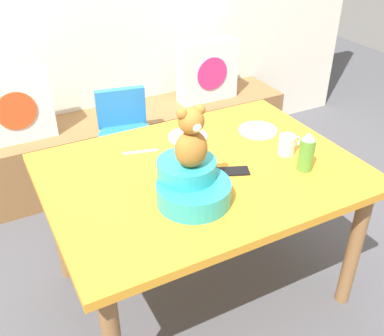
{
  "coord_description": "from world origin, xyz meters",
  "views": [
    {
      "loc": [
        -0.84,
        -1.49,
        1.82
      ],
      "look_at": [
        0.0,
        0.1,
        0.69
      ],
      "focal_mm": 42.04,
      "sensor_mm": 36.0,
      "label": 1
    }
  ],
  "objects_px": {
    "pillow_floral_right": "(207,71)",
    "dining_table": "(202,186)",
    "dinner_plate_near": "(258,130)",
    "cell_phone": "(233,171)",
    "teddy_bear": "(191,139)",
    "pillow_floral_left": "(14,107)",
    "highchair": "(127,138)",
    "ketchup_bottle": "(306,152)",
    "coffee_mug": "(287,145)",
    "infant_seat_teal": "(191,184)",
    "dinner_plate_far": "(188,137)"
  },
  "relations": [
    {
      "from": "highchair",
      "to": "infant_seat_teal",
      "type": "xyz_separation_m",
      "value": [
        -0.08,
        -1.0,
        0.29
      ]
    },
    {
      "from": "ketchup_bottle",
      "to": "coffee_mug",
      "type": "relative_size",
      "value": 1.54
    },
    {
      "from": "highchair",
      "to": "ketchup_bottle",
      "type": "xyz_separation_m",
      "value": [
        0.47,
        -1.04,
        0.31
      ]
    },
    {
      "from": "pillow_floral_right",
      "to": "dining_table",
      "type": "relative_size",
      "value": 0.32
    },
    {
      "from": "dining_table",
      "to": "dinner_plate_far",
      "type": "relative_size",
      "value": 6.95
    },
    {
      "from": "teddy_bear",
      "to": "cell_phone",
      "type": "bearing_deg",
      "value": 20.0
    },
    {
      "from": "pillow_floral_left",
      "to": "dining_table",
      "type": "bearing_deg",
      "value": -63.27
    },
    {
      "from": "coffee_mug",
      "to": "pillow_floral_left",
      "type": "bearing_deg",
      "value": 128.76
    },
    {
      "from": "ketchup_bottle",
      "to": "dinner_plate_far",
      "type": "height_order",
      "value": "ketchup_bottle"
    },
    {
      "from": "highchair",
      "to": "infant_seat_teal",
      "type": "bearing_deg",
      "value": -94.68
    },
    {
      "from": "teddy_bear",
      "to": "ketchup_bottle",
      "type": "bearing_deg",
      "value": -3.42
    },
    {
      "from": "pillow_floral_right",
      "to": "cell_phone",
      "type": "distance_m",
      "value": 1.46
    },
    {
      "from": "pillow_floral_left",
      "to": "dinner_plate_far",
      "type": "distance_m",
      "value": 1.18
    },
    {
      "from": "dining_table",
      "to": "infant_seat_teal",
      "type": "xyz_separation_m",
      "value": [
        -0.15,
        -0.18,
        0.16
      ]
    },
    {
      "from": "pillow_floral_left",
      "to": "highchair",
      "type": "distance_m",
      "value": 0.71
    },
    {
      "from": "pillow_floral_right",
      "to": "infant_seat_teal",
      "type": "bearing_deg",
      "value": -121.68
    },
    {
      "from": "coffee_mug",
      "to": "dinner_plate_near",
      "type": "height_order",
      "value": "coffee_mug"
    },
    {
      "from": "dining_table",
      "to": "cell_phone",
      "type": "bearing_deg",
      "value": -37.91
    },
    {
      "from": "dining_table",
      "to": "cell_phone",
      "type": "xyz_separation_m",
      "value": [
        0.11,
        -0.08,
        0.1
      ]
    },
    {
      "from": "pillow_floral_right",
      "to": "infant_seat_teal",
      "type": "xyz_separation_m",
      "value": [
        -0.88,
        -1.42,
        0.13
      ]
    },
    {
      "from": "teddy_bear",
      "to": "dinner_plate_near",
      "type": "relative_size",
      "value": 1.25
    },
    {
      "from": "pillow_floral_left",
      "to": "coffee_mug",
      "type": "relative_size",
      "value": 3.67
    },
    {
      "from": "dinner_plate_near",
      "to": "highchair",
      "type": "bearing_deg",
      "value": 128.12
    },
    {
      "from": "pillow_floral_left",
      "to": "infant_seat_teal",
      "type": "xyz_separation_m",
      "value": [
        0.48,
        -1.42,
        0.13
      ]
    },
    {
      "from": "pillow_floral_right",
      "to": "infant_seat_teal",
      "type": "relative_size",
      "value": 1.33
    },
    {
      "from": "infant_seat_teal",
      "to": "ketchup_bottle",
      "type": "xyz_separation_m",
      "value": [
        0.56,
        -0.03,
        0.02
      ]
    },
    {
      "from": "pillow_floral_right",
      "to": "dining_table",
      "type": "bearing_deg",
      "value": -120.34
    },
    {
      "from": "pillow_floral_left",
      "to": "highchair",
      "type": "height_order",
      "value": "pillow_floral_left"
    },
    {
      "from": "infant_seat_teal",
      "to": "coffee_mug",
      "type": "bearing_deg",
      "value": 11.4
    },
    {
      "from": "dining_table",
      "to": "cell_phone",
      "type": "distance_m",
      "value": 0.17
    },
    {
      "from": "ketchup_bottle",
      "to": "cell_phone",
      "type": "relative_size",
      "value": 1.28
    },
    {
      "from": "pillow_floral_left",
      "to": "cell_phone",
      "type": "xyz_separation_m",
      "value": [
        0.73,
        -1.33,
        0.06
      ]
    },
    {
      "from": "infant_seat_teal",
      "to": "cell_phone",
      "type": "bearing_deg",
      "value": 19.89
    },
    {
      "from": "pillow_floral_left",
      "to": "dinner_plate_near",
      "type": "bearing_deg",
      "value": -44.89
    },
    {
      "from": "highchair",
      "to": "cell_phone",
      "type": "height_order",
      "value": "highchair"
    },
    {
      "from": "pillow_floral_left",
      "to": "pillow_floral_right",
      "type": "relative_size",
      "value": 1.0
    },
    {
      "from": "dinner_plate_near",
      "to": "coffee_mug",
      "type": "bearing_deg",
      "value": -92.47
    },
    {
      "from": "pillow_floral_left",
      "to": "coffee_mug",
      "type": "distance_m",
      "value": 1.68
    },
    {
      "from": "highchair",
      "to": "cell_phone",
      "type": "distance_m",
      "value": 0.95
    },
    {
      "from": "dining_table",
      "to": "dinner_plate_near",
      "type": "distance_m",
      "value": 0.48
    },
    {
      "from": "dinner_plate_near",
      "to": "cell_phone",
      "type": "distance_m",
      "value": 0.42
    },
    {
      "from": "teddy_bear",
      "to": "ketchup_bottle",
      "type": "distance_m",
      "value": 0.59
    },
    {
      "from": "cell_phone",
      "to": "dinner_plate_near",
      "type": "bearing_deg",
      "value": -27.65
    },
    {
      "from": "teddy_bear",
      "to": "dinner_plate_far",
      "type": "distance_m",
      "value": 0.59
    },
    {
      "from": "cell_phone",
      "to": "dinner_plate_far",
      "type": "bearing_deg",
      "value": 27.13
    },
    {
      "from": "highchair",
      "to": "ketchup_bottle",
      "type": "distance_m",
      "value": 1.18
    },
    {
      "from": "pillow_floral_right",
      "to": "highchair",
      "type": "distance_m",
      "value": 0.91
    },
    {
      "from": "dining_table",
      "to": "teddy_bear",
      "type": "bearing_deg",
      "value": -129.92
    },
    {
      "from": "teddy_bear",
      "to": "coffee_mug",
      "type": "distance_m",
      "value": 0.63
    },
    {
      "from": "infant_seat_teal",
      "to": "teddy_bear",
      "type": "height_order",
      "value": "teddy_bear"
    }
  ]
}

